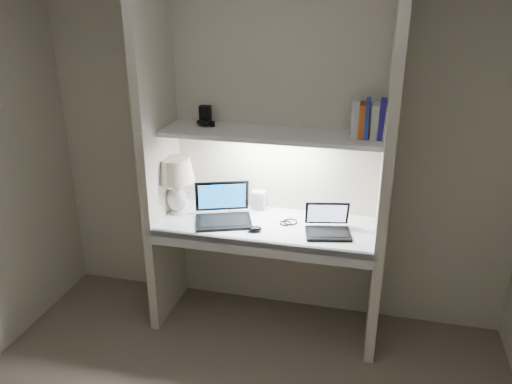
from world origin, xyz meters
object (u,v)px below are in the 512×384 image
(table_lamp, at_px, (175,176))
(book_row, at_px, (370,119))
(laptop_netbook, at_px, (328,226))
(laptop_main, at_px, (223,212))
(speaker, at_px, (259,200))

(table_lamp, distance_m, book_row, 1.33)
(laptop_netbook, xyz_separation_m, book_row, (0.20, 0.15, 0.66))
(laptop_main, distance_m, speaker, 0.30)
(speaker, bearing_deg, book_row, -6.15)
(laptop_netbook, height_order, speaker, laptop_netbook)
(laptop_main, bearing_deg, book_row, -12.54)
(laptop_main, height_order, laptop_netbook, laptop_main)
(laptop_main, bearing_deg, laptop_netbook, -22.76)
(table_lamp, distance_m, laptop_main, 0.41)
(table_lamp, xyz_separation_m, laptop_netbook, (1.05, -0.07, -0.22))
(speaker, distance_m, book_row, 0.97)
(table_lamp, xyz_separation_m, laptop_main, (0.34, -0.04, -0.21))
(speaker, height_order, book_row, book_row)
(laptop_main, distance_m, laptop_netbook, 0.70)
(table_lamp, height_order, speaker, table_lamp)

